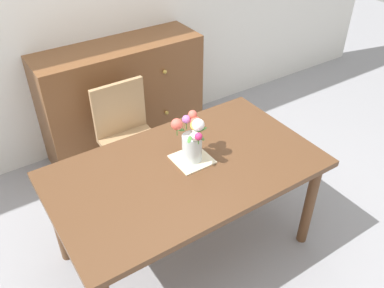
{
  "coord_description": "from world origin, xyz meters",
  "views": [
    {
      "loc": [
        -1.0,
        -1.58,
        2.3
      ],
      "look_at": [
        0.07,
        0.04,
        0.86
      ],
      "focal_mm": 37.9,
      "sensor_mm": 36.0,
      "label": 1
    }
  ],
  "objects": [
    {
      "name": "placemat",
      "position": [
        0.07,
        0.04,
        0.75
      ],
      "size": [
        0.22,
        0.22,
        0.01
      ],
      "primitive_type": "cube",
      "color": "beige",
      "rests_on": "dining_table"
    },
    {
      "name": "dresser",
      "position": [
        0.2,
        1.33,
        0.5
      ],
      "size": [
        1.4,
        0.47,
        1.0
      ],
      "color": "brown",
      "rests_on": "ground_plane"
    },
    {
      "name": "ground_plane",
      "position": [
        0.0,
        0.0,
        0.0
      ],
      "size": [
        12.0,
        12.0,
        0.0
      ],
      "primitive_type": "plane",
      "color": "#939399"
    },
    {
      "name": "chair_far",
      "position": [
        -0.01,
        0.81,
        0.52
      ],
      "size": [
        0.42,
        0.42,
        0.9
      ],
      "rotation": [
        0.0,
        0.0,
        3.14
      ],
      "color": "tan",
      "rests_on": "ground_plane"
    },
    {
      "name": "dining_table",
      "position": [
        0.0,
        0.0,
        0.65
      ],
      "size": [
        1.62,
        0.94,
        0.74
      ],
      "color": "brown",
      "rests_on": "ground_plane"
    },
    {
      "name": "flower_vase",
      "position": [
        0.07,
        0.05,
        0.9
      ],
      "size": [
        0.19,
        0.22,
        0.28
      ],
      "color": "silver",
      "rests_on": "placemat"
    }
  ]
}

